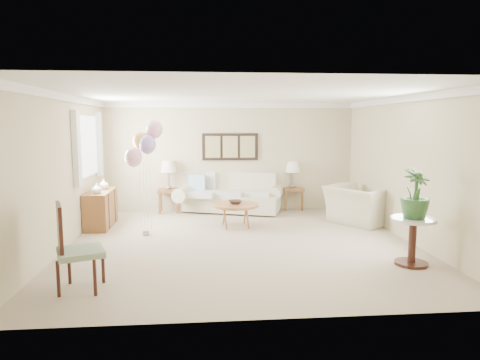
{
  "coord_description": "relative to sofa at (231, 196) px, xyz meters",
  "views": [
    {
      "loc": [
        -0.66,
        -7.33,
        2.09
      ],
      "look_at": [
        0.03,
        0.6,
        1.05
      ],
      "focal_mm": 32.0,
      "sensor_mm": 36.0,
      "label": 1
    }
  ],
  "objects": [
    {
      "name": "ground_plane",
      "position": [
        -0.01,
        -2.83,
        -0.37
      ],
      "size": [
        6.0,
        6.0,
        0.0
      ],
      "primitive_type": "plane",
      "color": "tan"
    },
    {
      "name": "room_shell",
      "position": [
        -0.12,
        -2.74,
        1.26
      ],
      "size": [
        6.04,
        6.04,
        2.6
      ],
      "color": "#BAB086",
      "rests_on": "ground"
    },
    {
      "name": "wall_art_triptych",
      "position": [
        -0.01,
        0.13,
        1.18
      ],
      "size": [
        1.35,
        0.06,
        0.65
      ],
      "color": "black",
      "rests_on": "ground"
    },
    {
      "name": "sofa",
      "position": [
        0.0,
        0.0,
        0.0
      ],
      "size": [
        2.8,
        1.61,
        0.93
      ],
      "color": "beige",
      "rests_on": "ground"
    },
    {
      "name": "end_table_left",
      "position": [
        -1.49,
        -0.0,
        0.11
      ],
      "size": [
        0.52,
        0.47,
        0.57
      ],
      "color": "brown",
      "rests_on": "ground"
    },
    {
      "name": "end_table_right",
      "position": [
        1.52,
        0.08,
        0.09
      ],
      "size": [
        0.5,
        0.46,
        0.55
      ],
      "color": "brown",
      "rests_on": "ground"
    },
    {
      "name": "lamp_left",
      "position": [
        -1.49,
        -0.0,
        0.71
      ],
      "size": [
        0.38,
        0.38,
        0.67
      ],
      "color": "gray",
      "rests_on": "end_table_left"
    },
    {
      "name": "lamp_right",
      "position": [
        1.52,
        0.08,
        0.67
      ],
      "size": [
        0.36,
        0.36,
        0.64
      ],
      "color": "gray",
      "rests_on": "end_table_right"
    },
    {
      "name": "coffee_table",
      "position": [
        -0.02,
        -1.6,
        0.07
      ],
      "size": [
        0.95,
        0.95,
        0.48
      ],
      "color": "#AA7137",
      "rests_on": "ground"
    },
    {
      "name": "decor_bowl",
      "position": [
        -0.02,
        -1.6,
        0.15
      ],
      "size": [
        0.3,
        0.3,
        0.07
      ],
      "primitive_type": "imported",
      "rotation": [
        0.0,
        0.0,
        0.05
      ],
      "color": "#312420",
      "rests_on": "coffee_table"
    },
    {
      "name": "armchair",
      "position": [
        2.62,
        -1.52,
        0.03
      ],
      "size": [
        1.56,
        1.61,
        0.79
      ],
      "primitive_type": "imported",
      "rotation": [
        0.0,
        0.0,
        2.16
      ],
      "color": "beige",
      "rests_on": "ground"
    },
    {
      "name": "side_table",
      "position": [
        2.42,
        -4.22,
        0.17
      ],
      "size": [
        0.66,
        0.66,
        0.72
      ],
      "color": "silver",
      "rests_on": "ground"
    },
    {
      "name": "potted_plant",
      "position": [
        2.41,
        -4.26,
        0.72
      ],
      "size": [
        0.54,
        0.54,
        0.74
      ],
      "primitive_type": "imported",
      "rotation": [
        0.0,
        0.0,
        0.38
      ],
      "color": "#284F20",
      "rests_on": "side_table"
    },
    {
      "name": "accent_chair",
      "position": [
        -2.3,
        -4.78,
        0.21
      ],
      "size": [
        0.7,
        0.7,
        1.11
      ],
      "color": "gray",
      "rests_on": "ground"
    },
    {
      "name": "credenza",
      "position": [
        -2.77,
        -1.33,
        0.0
      ],
      "size": [
        0.46,
        1.2,
        0.74
      ],
      "color": "brown",
      "rests_on": "ground"
    },
    {
      "name": "vase_white",
      "position": [
        -2.75,
        -1.67,
        0.47
      ],
      "size": [
        0.24,
        0.24,
        0.2
      ],
      "primitive_type": "imported",
      "rotation": [
        0.0,
        0.0,
        0.26
      ],
      "color": "silver",
      "rests_on": "credenza"
    },
    {
      "name": "vase_sage",
      "position": [
        -2.75,
        -1.08,
        0.48
      ],
      "size": [
        0.26,
        0.26,
        0.21
      ],
      "primitive_type": "imported",
      "rotation": [
        0.0,
        0.0,
        -0.4
      ],
      "color": "silver",
      "rests_on": "credenza"
    },
    {
      "name": "balloon_cluster",
      "position": [
        -1.75,
        -2.12,
        1.37
      ],
      "size": [
        0.67,
        0.53,
        2.18
      ],
      "color": "gray",
      "rests_on": "ground"
    }
  ]
}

